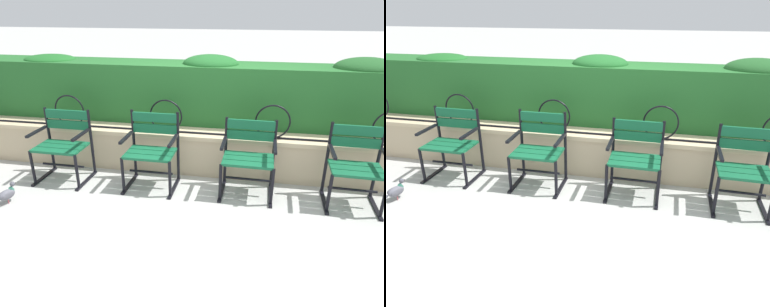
{
  "view_description": "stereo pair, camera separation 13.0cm",
  "coord_description": "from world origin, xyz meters",
  "views": [
    {
      "loc": [
        0.65,
        -3.3,
        2.03
      ],
      "look_at": [
        0.0,
        0.12,
        0.55
      ],
      "focal_mm": 32.67,
      "sensor_mm": 36.0,
      "label": 1
    },
    {
      "loc": [
        0.77,
        -3.28,
        2.03
      ],
      "look_at": [
        0.0,
        0.12,
        0.55
      ],
      "focal_mm": 32.67,
      "sensor_mm": 36.0,
      "label": 2
    }
  ],
  "objects": [
    {
      "name": "hedge_row",
      "position": [
        0.03,
        1.33,
        0.96
      ],
      "size": [
        7.5,
        0.64,
        0.91
      ],
      "color": "#236028",
      "rests_on": "stone_wall"
    },
    {
      "name": "stone_wall",
      "position": [
        0.0,
        0.83,
        0.28
      ],
      "size": [
        7.66,
        0.41,
        0.55
      ],
      "color": "tan",
      "rests_on": "ground"
    },
    {
      "name": "park_chair_rightmost",
      "position": [
        1.73,
        0.35,
        0.46
      ],
      "size": [
        0.58,
        0.54,
        0.87
      ],
      "color": "#145B38",
      "rests_on": "ground"
    },
    {
      "name": "pigeon_near_chairs",
      "position": [
        -1.99,
        -0.38,
        0.11
      ],
      "size": [
        0.15,
        0.29,
        0.22
      ],
      "color": "#5B5B66",
      "rests_on": "ground"
    },
    {
      "name": "iron_arch_fence",
      "position": [
        -0.37,
        0.76,
        0.72
      ],
      "size": [
        7.11,
        0.02,
        0.42
      ],
      "color": "black",
      "rests_on": "stone_wall"
    },
    {
      "name": "park_chair_leftmost",
      "position": [
        -1.66,
        0.34,
        0.46
      ],
      "size": [
        0.62,
        0.53,
        0.86
      ],
      "color": "#145B38",
      "rests_on": "ground"
    },
    {
      "name": "park_chair_centre_right",
      "position": [
        0.6,
        0.39,
        0.46
      ],
      "size": [
        0.61,
        0.53,
        0.85
      ],
      "color": "#145B38",
      "rests_on": "ground"
    },
    {
      "name": "park_chair_centre_left",
      "position": [
        -0.53,
        0.36,
        0.47
      ],
      "size": [
        0.6,
        0.52,
        0.88
      ],
      "color": "#145B38",
      "rests_on": "ground"
    },
    {
      "name": "ground_plane",
      "position": [
        0.0,
        0.0,
        0.0
      ],
      "size": [
        60.0,
        60.0,
        0.0
      ],
      "primitive_type": "plane",
      "color": "#ADADA8"
    }
  ]
}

